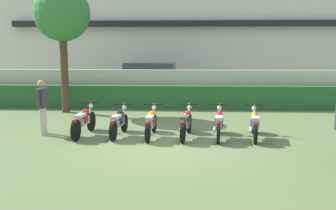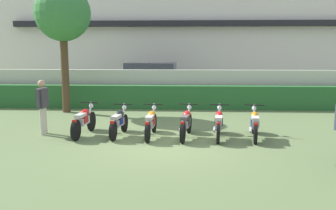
{
  "view_description": "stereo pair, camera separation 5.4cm",
  "coord_description": "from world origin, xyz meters",
  "px_view_note": "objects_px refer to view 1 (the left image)",
  "views": [
    {
      "loc": [
        0.52,
        -10.09,
        2.68
      ],
      "look_at": [
        0.0,
        1.19,
        0.94
      ],
      "focal_mm": 39.47,
      "sensor_mm": 36.0,
      "label": 1
    },
    {
      "loc": [
        0.58,
        -10.09,
        2.68
      ],
      "look_at": [
        0.0,
        1.19,
        0.94
      ],
      "focal_mm": 39.47,
      "sensor_mm": 36.0,
      "label": 2
    }
  ],
  "objects_px": {
    "parked_car": "(153,80)",
    "motorcycle_in_row_1": "(119,122)",
    "motorcycle_in_row_3": "(186,123)",
    "inspector_person": "(42,102)",
    "tree_near_inspector": "(62,15)",
    "motorcycle_in_row_2": "(151,123)",
    "motorcycle_in_row_5": "(255,124)",
    "motorcycle_in_row_0": "(84,121)",
    "motorcycle_in_row_4": "(219,123)"
  },
  "relations": [
    {
      "from": "parked_car",
      "to": "motorcycle_in_row_1",
      "type": "xyz_separation_m",
      "value": [
        -0.23,
        -9.34,
        -0.5
      ]
    },
    {
      "from": "motorcycle_in_row_3",
      "to": "inspector_person",
      "type": "height_order",
      "value": "inspector_person"
    },
    {
      "from": "tree_near_inspector",
      "to": "motorcycle_in_row_2",
      "type": "xyz_separation_m",
      "value": [
        4.0,
        -4.25,
        -3.58
      ]
    },
    {
      "from": "tree_near_inspector",
      "to": "motorcycle_in_row_5",
      "type": "distance_m",
      "value": 9.02
    },
    {
      "from": "motorcycle_in_row_0",
      "to": "motorcycle_in_row_4",
      "type": "bearing_deg",
      "value": -87.33
    },
    {
      "from": "inspector_person",
      "to": "parked_car",
      "type": "bearing_deg",
      "value": 74.05
    },
    {
      "from": "motorcycle_in_row_4",
      "to": "motorcycle_in_row_0",
      "type": "bearing_deg",
      "value": 93.61
    },
    {
      "from": "motorcycle_in_row_0",
      "to": "motorcycle_in_row_2",
      "type": "xyz_separation_m",
      "value": [
        2.1,
        -0.12,
        -0.01
      ]
    },
    {
      "from": "parked_car",
      "to": "inspector_person",
      "type": "xyz_separation_m",
      "value": [
        -2.64,
        -9.22,
        0.08
      ]
    },
    {
      "from": "tree_near_inspector",
      "to": "motorcycle_in_row_0",
      "type": "distance_m",
      "value": 5.77
    },
    {
      "from": "tree_near_inspector",
      "to": "parked_car",
      "type": "bearing_deg",
      "value": 58.08
    },
    {
      "from": "motorcycle_in_row_1",
      "to": "motorcycle_in_row_5",
      "type": "xyz_separation_m",
      "value": [
        4.11,
        -0.09,
        0.01
      ]
    },
    {
      "from": "tree_near_inspector",
      "to": "motorcycle_in_row_1",
      "type": "relative_size",
      "value": 2.91
    },
    {
      "from": "motorcycle_in_row_5",
      "to": "motorcycle_in_row_4",
      "type": "bearing_deg",
      "value": 99.54
    },
    {
      "from": "tree_near_inspector",
      "to": "motorcycle_in_row_5",
      "type": "height_order",
      "value": "tree_near_inspector"
    },
    {
      "from": "parked_car",
      "to": "motorcycle_in_row_1",
      "type": "distance_m",
      "value": 9.36
    },
    {
      "from": "parked_car",
      "to": "motorcycle_in_row_5",
      "type": "xyz_separation_m",
      "value": [
        3.88,
        -9.43,
        -0.49
      ]
    },
    {
      "from": "motorcycle_in_row_0",
      "to": "motorcycle_in_row_2",
      "type": "relative_size",
      "value": 1.02
    },
    {
      "from": "inspector_person",
      "to": "motorcycle_in_row_1",
      "type": "bearing_deg",
      "value": -2.94
    },
    {
      "from": "motorcycle_in_row_2",
      "to": "motorcycle_in_row_1",
      "type": "bearing_deg",
      "value": 87.73
    },
    {
      "from": "motorcycle_in_row_2",
      "to": "inspector_person",
      "type": "height_order",
      "value": "inspector_person"
    },
    {
      "from": "motorcycle_in_row_0",
      "to": "motorcycle_in_row_5",
      "type": "distance_m",
      "value": 5.21
    },
    {
      "from": "parked_car",
      "to": "motorcycle_in_row_4",
      "type": "height_order",
      "value": "parked_car"
    },
    {
      "from": "motorcycle_in_row_3",
      "to": "motorcycle_in_row_4",
      "type": "xyz_separation_m",
      "value": [
        0.98,
        -0.03,
        -0.0
      ]
    },
    {
      "from": "motorcycle_in_row_0",
      "to": "motorcycle_in_row_3",
      "type": "distance_m",
      "value": 3.16
    },
    {
      "from": "motorcycle_in_row_0",
      "to": "inspector_person",
      "type": "xyz_separation_m",
      "value": [
        -1.31,
        0.09,
        0.56
      ]
    },
    {
      "from": "inspector_person",
      "to": "motorcycle_in_row_4",
      "type": "bearing_deg",
      "value": -2.61
    },
    {
      "from": "parked_car",
      "to": "motorcycle_in_row_5",
      "type": "height_order",
      "value": "parked_car"
    },
    {
      "from": "motorcycle_in_row_4",
      "to": "inspector_person",
      "type": "relative_size",
      "value": 1.12
    },
    {
      "from": "motorcycle_in_row_1",
      "to": "motorcycle_in_row_5",
      "type": "relative_size",
      "value": 0.93
    },
    {
      "from": "motorcycle_in_row_5",
      "to": "inspector_person",
      "type": "xyz_separation_m",
      "value": [
        -6.51,
        0.21,
        0.57
      ]
    },
    {
      "from": "tree_near_inspector",
      "to": "inspector_person",
      "type": "height_order",
      "value": "tree_near_inspector"
    },
    {
      "from": "motorcycle_in_row_4",
      "to": "inspector_person",
      "type": "xyz_separation_m",
      "value": [
        -5.45,
        0.25,
        0.57
      ]
    },
    {
      "from": "motorcycle_in_row_0",
      "to": "motorcycle_in_row_2",
      "type": "distance_m",
      "value": 2.1
    },
    {
      "from": "motorcycle_in_row_0",
      "to": "motorcycle_in_row_3",
      "type": "xyz_separation_m",
      "value": [
        3.16,
        -0.13,
        -0.0
      ]
    },
    {
      "from": "motorcycle_in_row_1",
      "to": "motorcycle_in_row_2",
      "type": "height_order",
      "value": "motorcycle_in_row_2"
    },
    {
      "from": "motorcycle_in_row_4",
      "to": "motorcycle_in_row_5",
      "type": "bearing_deg",
      "value": -82.35
    },
    {
      "from": "motorcycle_in_row_5",
      "to": "parked_car",
      "type": "bearing_deg",
      "value": 30.03
    },
    {
      "from": "motorcycle_in_row_1",
      "to": "motorcycle_in_row_2",
      "type": "xyz_separation_m",
      "value": [
        1.0,
        -0.09,
        0.0
      ]
    },
    {
      "from": "motorcycle_in_row_4",
      "to": "inspector_person",
      "type": "height_order",
      "value": "inspector_person"
    },
    {
      "from": "parked_car",
      "to": "motorcycle_in_row_3",
      "type": "height_order",
      "value": "parked_car"
    },
    {
      "from": "motorcycle_in_row_3",
      "to": "motorcycle_in_row_5",
      "type": "relative_size",
      "value": 1.02
    },
    {
      "from": "motorcycle_in_row_3",
      "to": "motorcycle_in_row_4",
      "type": "height_order",
      "value": "motorcycle_in_row_3"
    },
    {
      "from": "tree_near_inspector",
      "to": "inspector_person",
      "type": "xyz_separation_m",
      "value": [
        0.6,
        -4.03,
        -3.0
      ]
    },
    {
      "from": "motorcycle_in_row_2",
      "to": "motorcycle_in_row_4",
      "type": "height_order",
      "value": "motorcycle_in_row_4"
    },
    {
      "from": "motorcycle_in_row_5",
      "to": "motorcycle_in_row_2",
      "type": "bearing_deg",
      "value": 97.69
    },
    {
      "from": "motorcycle_in_row_2",
      "to": "inspector_person",
      "type": "xyz_separation_m",
      "value": [
        -3.4,
        0.21,
        0.57
      ]
    },
    {
      "from": "parked_car",
      "to": "motorcycle_in_row_1",
      "type": "relative_size",
      "value": 2.57
    },
    {
      "from": "motorcycle_in_row_5",
      "to": "inspector_person",
      "type": "height_order",
      "value": "inspector_person"
    },
    {
      "from": "motorcycle_in_row_1",
      "to": "inspector_person",
      "type": "relative_size",
      "value": 1.05
    }
  ]
}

